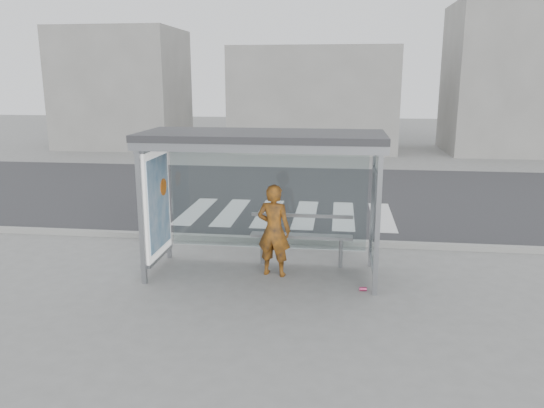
{
  "coord_description": "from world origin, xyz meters",
  "views": [
    {
      "loc": [
        1.35,
        -9.13,
        3.54
      ],
      "look_at": [
        0.15,
        0.2,
        1.29
      ],
      "focal_mm": 35.0,
      "sensor_mm": 36.0,
      "label": 1
    }
  ],
  "objects": [
    {
      "name": "building_center",
      "position": [
        0.0,
        18.0,
        2.5
      ],
      "size": [
        8.0,
        5.0,
        5.0
      ],
      "primitive_type": "cube",
      "color": "gray",
      "rests_on": "ground"
    },
    {
      "name": "curb",
      "position": [
        0.0,
        1.95,
        0.06
      ],
      "size": [
        30.0,
        0.18,
        0.12
      ],
      "primitive_type": "cube",
      "color": "gray",
      "rests_on": "ground"
    },
    {
      "name": "crosswalk",
      "position": [
        0.0,
        4.5,
        0.0
      ],
      "size": [
        5.55,
        3.0,
        0.0
      ],
      "color": "silver",
      "rests_on": "ground"
    },
    {
      "name": "person",
      "position": [
        0.21,
        0.01,
        0.85
      ],
      "size": [
        0.69,
        0.52,
        1.7
      ],
      "primitive_type": "imported",
      "rotation": [
        0.0,
        0.0,
        2.94
      ],
      "color": "orange",
      "rests_on": "ground"
    },
    {
      "name": "bench",
      "position": [
        0.67,
        0.58,
        0.59
      ],
      "size": [
        1.94,
        0.24,
        1.0
      ],
      "color": "gray",
      "rests_on": "ground"
    },
    {
      "name": "road",
      "position": [
        0.0,
        7.0,
        0.0
      ],
      "size": [
        30.0,
        10.0,
        0.01
      ],
      "primitive_type": "cube",
      "color": "#2D2D30",
      "rests_on": "ground"
    },
    {
      "name": "soda_can",
      "position": [
        1.82,
        -0.56,
        0.03
      ],
      "size": [
        0.13,
        0.08,
        0.07
      ],
      "primitive_type": "cylinder",
      "rotation": [
        0.0,
        1.57,
        0.06
      ],
      "color": "#C43969",
      "rests_on": "ground"
    },
    {
      "name": "ground",
      "position": [
        0.0,
        0.0,
        0.0
      ],
      "size": [
        80.0,
        80.0,
        0.0
      ],
      "primitive_type": "plane",
      "color": "slate",
      "rests_on": "ground"
    },
    {
      "name": "building_right",
      "position": [
        9.0,
        18.0,
        3.5
      ],
      "size": [
        5.0,
        5.0,
        7.0
      ],
      "primitive_type": "cube",
      "color": "gray",
      "rests_on": "ground"
    },
    {
      "name": "bus_shelter",
      "position": [
        -0.37,
        0.06,
        1.98
      ],
      "size": [
        4.25,
        1.65,
        2.62
      ],
      "color": "gray",
      "rests_on": "ground"
    },
    {
      "name": "building_left",
      "position": [
        -10.0,
        18.0,
        3.0
      ],
      "size": [
        6.0,
        5.0,
        6.0
      ],
      "primitive_type": "cube",
      "color": "gray",
      "rests_on": "ground"
    }
  ]
}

